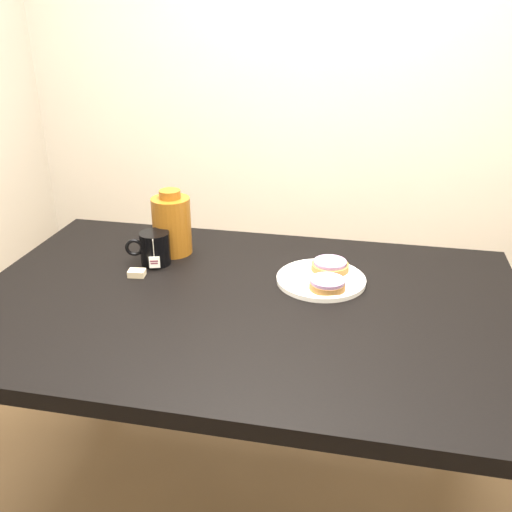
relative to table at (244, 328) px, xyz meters
name	(u,v)px	position (x,y,z in m)	size (l,w,h in m)	color
wall_back	(328,19)	(0.00, 2.00, 0.68)	(3.50, 0.02, 2.70)	beige
table	(244,328)	(0.00, 0.00, 0.00)	(1.40, 0.90, 0.75)	black
plate	(321,279)	(0.18, 0.14, 0.09)	(0.24, 0.24, 0.02)	white
bagel_back	(330,266)	(0.20, 0.19, 0.11)	(0.13, 0.13, 0.03)	brown
bagel_front	(327,284)	(0.20, 0.08, 0.11)	(0.12, 0.12, 0.03)	brown
mug	(154,248)	(-0.30, 0.16, 0.13)	(0.14, 0.11, 0.09)	black
teabag_pouch	(137,273)	(-0.32, 0.07, 0.09)	(0.04, 0.03, 0.02)	#C6B793
bagel_package	(172,224)	(-0.27, 0.25, 0.17)	(0.14, 0.14, 0.19)	#60320C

